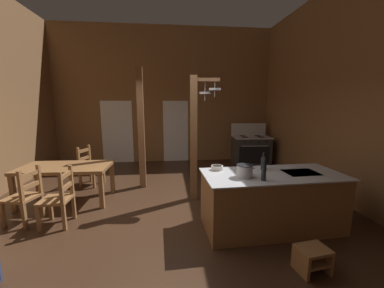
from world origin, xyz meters
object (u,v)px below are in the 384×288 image
step_stool (312,258)px  ladderback_chair_near_window (59,198)px  dining_table (66,170)px  stockpot_on_counter (245,171)px  ladderback_chair_by_post (25,197)px  bottle_tall_on_counter (263,163)px  mixing_bowl_on_counter (217,168)px  bottle_short_on_counter (264,171)px  ladderback_chair_at_table_end (90,167)px  kitchen_island (271,201)px  stove_range (251,150)px

step_stool → ladderback_chair_near_window: 3.74m
dining_table → stockpot_on_counter: bearing=-25.8°
ladderback_chair_by_post → step_stool: bearing=-21.6°
dining_table → bottle_tall_on_counter: bottle_tall_on_counter is taller
mixing_bowl_on_counter → bottle_short_on_counter: bottle_short_on_counter is taller
ladderback_chair_at_table_end → bottle_tall_on_counter: size_ratio=3.33×
step_stool → bottle_short_on_counter: bearing=115.1°
step_stool → bottle_tall_on_counter: (-0.12, 1.24, 0.83)m
stockpot_on_counter → kitchen_island: bearing=13.4°
kitchen_island → dining_table: 3.92m
dining_table → stove_range: bearing=26.2°
ladderback_chair_near_window → dining_table: bearing=105.6°
ladderback_chair_near_window → bottle_short_on_counter: 3.24m
stove_range → bottle_short_on_counter: size_ratio=3.90×
kitchen_island → ladderback_chair_at_table_end: (-3.52, 2.39, 0.01)m
ladderback_chair_at_table_end → bottle_short_on_counter: bearing=-39.7°
ladderback_chair_by_post → bottle_tall_on_counter: 3.97m
dining_table → mixing_bowl_on_counter: bearing=-21.4°
ladderback_chair_by_post → mixing_bowl_on_counter: 3.21m
kitchen_island → ladderback_chair_by_post: ladderback_chair_by_post is taller
dining_table → step_stool: bearing=-33.2°
ladderback_chair_near_window → bottle_short_on_counter: bearing=-13.4°
mixing_bowl_on_counter → stove_range: bearing=61.7°
step_stool → ladderback_chair_at_table_end: 4.94m
stove_range → stockpot_on_counter: stove_range is taller
stove_range → bottle_short_on_counter: bearing=-108.0°
stove_range → mixing_bowl_on_counter: size_ratio=6.79×
bottle_short_on_counter → stockpot_on_counter: bearing=140.2°
step_stool → ladderback_chair_at_table_end: bearing=136.4°
stove_range → dining_table: 5.22m
stockpot_on_counter → bottle_short_on_counter: (0.22, -0.18, 0.04)m
dining_table → ladderback_chair_at_table_end: 1.01m
step_stool → stockpot_on_counter: stockpot_on_counter is taller
mixing_bowl_on_counter → bottle_short_on_counter: (0.54, -0.60, 0.10)m
ladderback_chair_by_post → kitchen_island: bearing=-8.3°
step_stool → ladderback_chair_near_window: (-3.44, 1.46, 0.27)m
bottle_tall_on_counter → bottle_short_on_counter: bearing=-112.1°
stove_range → stockpot_on_counter: size_ratio=4.23×
stove_range → ladderback_chair_at_table_end: 4.73m
dining_table → bottle_tall_on_counter: bearing=-18.3°
kitchen_island → ladderback_chair_near_window: size_ratio=2.31×
bottle_tall_on_counter → ladderback_chair_near_window: bearing=176.3°
ladderback_chair_near_window → bottle_tall_on_counter: size_ratio=3.33×
kitchen_island → dining_table: (-3.65, 1.41, 0.20)m
ladderback_chair_near_window → stove_range: bearing=36.6°
kitchen_island → step_stool: 1.05m
stove_range → ladderback_chair_by_post: size_ratio=1.39×
ladderback_chair_near_window → mixing_bowl_on_counter: 2.61m
mixing_bowl_on_counter → bottle_short_on_counter: 0.81m
ladderback_chair_near_window → bottle_tall_on_counter: (3.32, -0.21, 0.56)m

